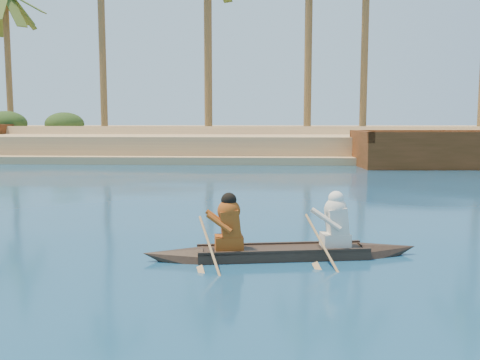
# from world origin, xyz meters

# --- Properties ---
(sandy_embankment) EXTENTS (150.00, 51.00, 1.50)m
(sandy_embankment) POSITION_xyz_m (0.00, 46.89, 0.53)
(sandy_embankment) COLOR tan
(sandy_embankment) RESTS_ON ground
(palm_grove) EXTENTS (110.00, 14.00, 16.00)m
(palm_grove) POSITION_xyz_m (0.00, 35.00, 8.00)
(palm_grove) COLOR #3B511C
(palm_grove) RESTS_ON ground
(shrub_cluster) EXTENTS (100.00, 6.00, 2.40)m
(shrub_cluster) POSITION_xyz_m (0.00, 31.50, 1.20)
(shrub_cluster) COLOR #1F3112
(shrub_cluster) RESTS_ON ground
(canoe) EXTENTS (4.43, 1.25, 1.21)m
(canoe) POSITION_xyz_m (-1.59, 5.06, 0.23)
(canoe) COLOR #31241B
(canoe) RESTS_ON ground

